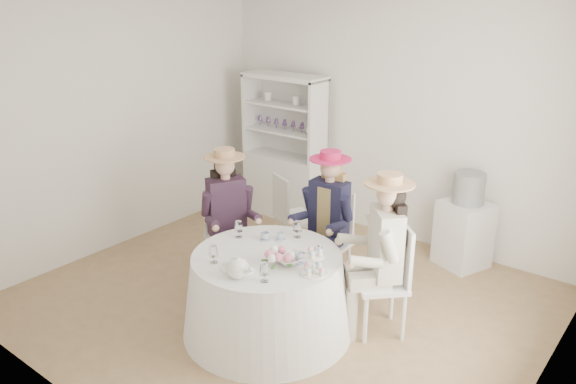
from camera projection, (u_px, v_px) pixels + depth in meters
The scene contains 22 objects.
ground at pixel (281, 299), 5.31m from camera, with size 4.50×4.50×0.00m, color olive.
wall_back at pixel (392, 122), 6.33m from camera, with size 4.50×4.50×0.00m, color white.
wall_front at pixel (73, 239), 3.38m from camera, with size 4.50×4.50×0.00m, color white.
wall_left at pixel (122, 126), 6.16m from camera, with size 4.50×4.50×0.00m, color white.
wall_right at pixel (558, 226), 3.55m from camera, with size 4.50×4.50×0.00m, color white.
tea_table at pixel (267, 293), 4.72m from camera, with size 1.44×1.44×0.71m.
hutch at pixel (286, 167), 7.11m from camera, with size 1.08×0.43×1.80m.
side_table at pixel (463, 234), 5.87m from camera, with size 0.45×0.45×0.70m, color silver.
hatbox at pixel (469, 188), 5.70m from camera, with size 0.32×0.32×0.32m, color black.
guest_left at pixel (227, 210), 5.38m from camera, with size 0.58×0.53×1.37m.
guest_mid at pixel (328, 212), 5.30m from camera, with size 0.50×0.52×1.38m.
guest_right at pixel (383, 246), 4.56m from camera, with size 0.60×0.60×1.42m.
spare_chair at pixel (289, 212), 6.09m from camera, with size 0.49×0.49×0.90m.
teacup_a at pixel (265, 237), 4.86m from camera, with size 0.08×0.08×0.06m, color white.
teacup_b at pixel (280, 237), 4.86m from camera, with size 0.07×0.07×0.06m, color white.
teacup_c at pixel (301, 258), 4.46m from camera, with size 0.09×0.09×0.07m, color white.
flower_bowl at pixel (289, 260), 4.45m from camera, with size 0.24×0.24×0.06m, color white.
flower_arrangement at pixel (279, 256), 4.37m from camera, with size 0.18×0.19×0.07m.
table_teapot at pixel (238, 268), 4.22m from camera, with size 0.24×0.17×0.18m.
sandwich_plate at pixel (238, 267), 4.37m from camera, with size 0.27×0.27×0.06m.
cupcake_stand at pixel (314, 265), 4.28m from camera, with size 0.21×0.21×0.20m.
stemware_set at pixel (267, 247), 4.57m from camera, with size 0.91×0.88×0.15m.
Camera 1 is at (2.92, -3.62, 2.77)m, focal length 35.00 mm.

